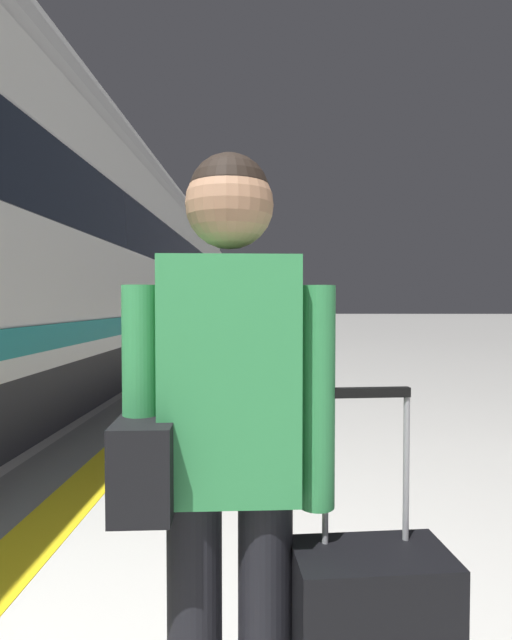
% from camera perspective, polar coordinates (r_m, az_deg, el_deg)
% --- Properties ---
extents(safety_line_strip, '(0.36, 80.00, 0.01)m').
position_cam_1_polar(safety_line_strip, '(10.71, -5.84, -5.12)').
color(safety_line_strip, yellow).
rests_on(safety_line_strip, ground).
extents(tactile_edge_band, '(0.69, 80.00, 0.01)m').
position_cam_1_polar(tactile_edge_band, '(10.76, -7.78, -5.10)').
color(tactile_edge_band, slate).
rests_on(tactile_edge_band, ground).
extents(high_speed_train, '(2.94, 31.41, 4.97)m').
position_cam_1_polar(high_speed_train, '(8.80, -22.45, 9.52)').
color(high_speed_train, '#38383D').
rests_on(high_speed_train, ground).
extents(traveller_foreground, '(0.54, 0.30, 1.69)m').
position_cam_1_polar(traveller_foreground, '(1.30, -3.67, -13.35)').
color(traveller_foreground, black).
rests_on(traveller_foreground, ground).
extents(passenger_near, '(0.50, 0.37, 1.65)m').
position_cam_1_polar(passenger_near, '(15.67, 5.63, 0.69)').
color(passenger_near, black).
rests_on(passenger_near, ground).
extents(suitcase_near, '(0.44, 0.37, 1.01)m').
position_cam_1_polar(suitcase_near, '(15.55, 6.86, -1.68)').
color(suitcase_near, '#19234C').
rests_on(suitcase_near, ground).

